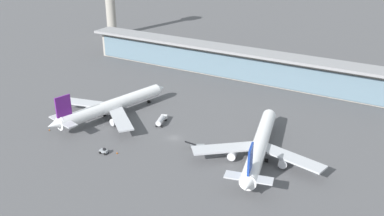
{
  "coord_description": "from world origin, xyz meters",
  "views": [
    {
      "loc": [
        72.74,
        -113.01,
        70.78
      ],
      "look_at": [
        0.0,
        12.99,
        6.82
      ],
      "focal_mm": 39.55,
      "sensor_mm": 36.0,
      "label": 1
    }
  ],
  "objects_px": {
    "service_truck_mid_apron_white": "(161,120)",
    "safety_cone_bravo": "(117,153)",
    "safety_cone_alpha": "(49,130)",
    "service_truck_under_wing_grey": "(104,151)",
    "service_truck_near_nose_grey": "(197,146)",
    "airliner_left_stand": "(110,106)",
    "airliner_centre_stand": "(259,146)"
  },
  "relations": [
    {
      "from": "service_truck_mid_apron_white",
      "to": "airliner_centre_stand",
      "type": "bearing_deg",
      "value": -7.72
    },
    {
      "from": "service_truck_under_wing_grey",
      "to": "safety_cone_bravo",
      "type": "relative_size",
      "value": 4.2
    },
    {
      "from": "airliner_left_stand",
      "to": "service_truck_under_wing_grey",
      "type": "xyz_separation_m",
      "value": [
        16.76,
        -23.6,
        -3.8
      ]
    },
    {
      "from": "service_truck_under_wing_grey",
      "to": "safety_cone_bravo",
      "type": "distance_m",
      "value": 4.43
    },
    {
      "from": "service_truck_near_nose_grey",
      "to": "airliner_left_stand",
      "type": "bearing_deg",
      "value": 173.59
    },
    {
      "from": "service_truck_mid_apron_white",
      "to": "service_truck_under_wing_grey",
      "type": "bearing_deg",
      "value": -97.91
    },
    {
      "from": "service_truck_under_wing_grey",
      "to": "safety_cone_bravo",
      "type": "height_order",
      "value": "service_truck_under_wing_grey"
    },
    {
      "from": "service_truck_mid_apron_white",
      "to": "safety_cone_bravo",
      "type": "xyz_separation_m",
      "value": [
        -0.14,
        -26.32,
        -1.39
      ]
    },
    {
      "from": "airliner_left_stand",
      "to": "airliner_centre_stand",
      "type": "xyz_separation_m",
      "value": [
        62.82,
        -0.81,
        0.0
      ]
    },
    {
      "from": "airliner_left_stand",
      "to": "safety_cone_alpha",
      "type": "bearing_deg",
      "value": -120.51
    },
    {
      "from": "airliner_left_stand",
      "to": "service_truck_near_nose_grey",
      "type": "bearing_deg",
      "value": -6.41
    },
    {
      "from": "service_truck_mid_apron_white",
      "to": "safety_cone_alpha",
      "type": "xyz_separation_m",
      "value": [
        -32.86,
        -25.49,
        -1.39
      ]
    },
    {
      "from": "safety_cone_alpha",
      "to": "service_truck_near_nose_grey",
      "type": "bearing_deg",
      "value": 16.39
    },
    {
      "from": "airliner_left_stand",
      "to": "airliner_centre_stand",
      "type": "distance_m",
      "value": 62.83
    },
    {
      "from": "airliner_centre_stand",
      "to": "safety_cone_bravo",
      "type": "relative_size",
      "value": 78.75
    },
    {
      "from": "airliner_left_stand",
      "to": "service_truck_mid_apron_white",
      "type": "distance_m",
      "value": 21.5
    },
    {
      "from": "safety_cone_alpha",
      "to": "safety_cone_bravo",
      "type": "distance_m",
      "value": 32.73
    },
    {
      "from": "service_truck_mid_apron_white",
      "to": "safety_cone_alpha",
      "type": "bearing_deg",
      "value": -142.2
    },
    {
      "from": "airliner_centre_stand",
      "to": "safety_cone_bravo",
      "type": "distance_m",
      "value": 47.2
    },
    {
      "from": "service_truck_mid_apron_white",
      "to": "safety_cone_bravo",
      "type": "distance_m",
      "value": 26.36
    },
    {
      "from": "airliner_left_stand",
      "to": "airliner_centre_stand",
      "type": "height_order",
      "value": "same"
    },
    {
      "from": "service_truck_under_wing_grey",
      "to": "safety_cone_alpha",
      "type": "height_order",
      "value": "service_truck_under_wing_grey"
    },
    {
      "from": "safety_cone_alpha",
      "to": "service_truck_mid_apron_white",
      "type": "bearing_deg",
      "value": 37.8
    },
    {
      "from": "service_truck_near_nose_grey",
      "to": "service_truck_mid_apron_white",
      "type": "relative_size",
      "value": 0.72
    },
    {
      "from": "service_truck_near_nose_grey",
      "to": "safety_cone_bravo",
      "type": "distance_m",
      "value": 27.07
    },
    {
      "from": "airliner_left_stand",
      "to": "airliner_centre_stand",
      "type": "bearing_deg",
      "value": -0.74
    },
    {
      "from": "safety_cone_alpha",
      "to": "airliner_centre_stand",
      "type": "bearing_deg",
      "value": 14.78
    },
    {
      "from": "service_truck_mid_apron_white",
      "to": "safety_cone_bravo",
      "type": "height_order",
      "value": "service_truck_mid_apron_white"
    },
    {
      "from": "service_truck_under_wing_grey",
      "to": "safety_cone_alpha",
      "type": "relative_size",
      "value": 4.2
    },
    {
      "from": "airliner_left_stand",
      "to": "service_truck_near_nose_grey",
      "type": "xyz_separation_m",
      "value": [
        41.86,
        -4.7,
        -3.86
      ]
    },
    {
      "from": "safety_cone_bravo",
      "to": "airliner_left_stand",
      "type": "bearing_deg",
      "value": 133.86
    },
    {
      "from": "service_truck_under_wing_grey",
      "to": "safety_cone_bravo",
      "type": "bearing_deg",
      "value": 29.62
    }
  ]
}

